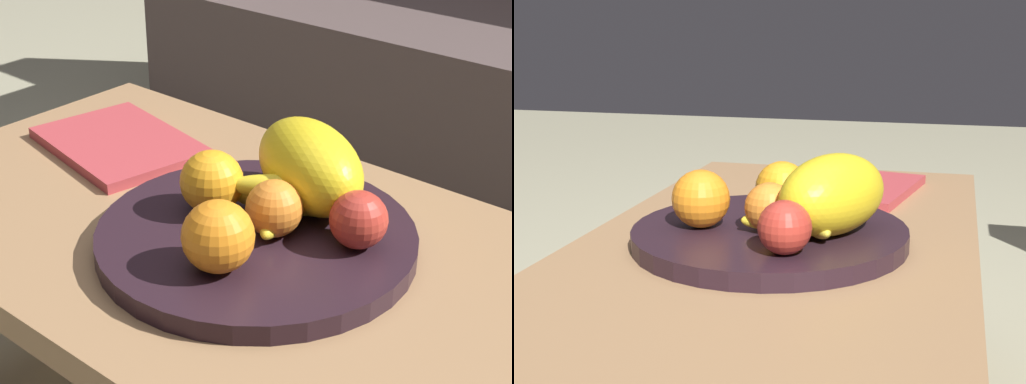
# 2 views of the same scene
# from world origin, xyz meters

# --- Properties ---
(coffee_table) EXTENTS (1.05, 0.56, 0.38)m
(coffee_table) POSITION_xyz_m (0.00, 0.00, 0.34)
(coffee_table) COLOR #966F49
(coffee_table) RESTS_ON ground_plane
(fruit_bowl) EXTENTS (0.39, 0.39, 0.03)m
(fruit_bowl) POSITION_xyz_m (0.03, -0.01, 0.39)
(fruit_bowl) COLOR black
(fruit_bowl) RESTS_ON coffee_table
(melon_large_front) EXTENTS (0.22, 0.18, 0.11)m
(melon_large_front) POSITION_xyz_m (0.04, 0.08, 0.46)
(melon_large_front) COLOR yellow
(melon_large_front) RESTS_ON fruit_bowl
(orange_front) EXTENTS (0.07, 0.07, 0.07)m
(orange_front) POSITION_xyz_m (0.05, -0.00, 0.44)
(orange_front) COLOR orange
(orange_front) RESTS_ON fruit_bowl
(orange_left) EXTENTS (0.08, 0.08, 0.08)m
(orange_left) POSITION_xyz_m (0.05, -0.10, 0.45)
(orange_left) COLOR orange
(orange_left) RESTS_ON fruit_bowl
(orange_right) EXTENTS (0.08, 0.08, 0.08)m
(orange_right) POSITION_xyz_m (-0.04, -0.01, 0.45)
(orange_right) COLOR orange
(orange_right) RESTS_ON fruit_bowl
(apple_front) EXTENTS (0.07, 0.07, 0.07)m
(apple_front) POSITION_xyz_m (0.14, 0.04, 0.44)
(apple_front) COLOR #B33226
(apple_front) RESTS_ON fruit_bowl
(banana_bunch) EXTENTS (0.16, 0.15, 0.06)m
(banana_bunch) POSITION_xyz_m (0.04, 0.04, 0.43)
(banana_bunch) COLOR yellow
(banana_bunch) RESTS_ON fruit_bowl
(magazine) EXTENTS (0.28, 0.22, 0.02)m
(magazine) POSITION_xyz_m (-0.32, 0.08, 0.39)
(magazine) COLOR #B23B40
(magazine) RESTS_ON coffee_table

